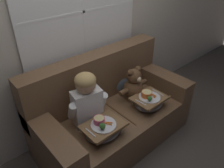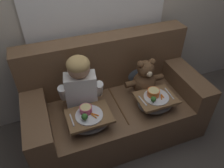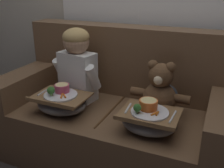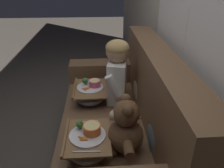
{
  "view_description": "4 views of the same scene",
  "coord_description": "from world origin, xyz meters",
  "px_view_note": "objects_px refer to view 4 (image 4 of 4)",
  "views": [
    {
      "loc": [
        -1.3,
        -1.42,
        2.01
      ],
      "look_at": [
        0.01,
        0.06,
        0.76
      ],
      "focal_mm": 35.0,
      "sensor_mm": 36.0,
      "label": 1
    },
    {
      "loc": [
        -0.61,
        -1.51,
        2.01
      ],
      "look_at": [
        -0.05,
        -0.03,
        0.71
      ],
      "focal_mm": 35.0,
      "sensor_mm": 36.0,
      "label": 2
    },
    {
      "loc": [
        0.71,
        -1.67,
        1.35
      ],
      "look_at": [
        -0.04,
        0.06,
        0.61
      ],
      "focal_mm": 42.0,
      "sensor_mm": 36.0,
      "label": 3
    },
    {
      "loc": [
        1.48,
        -0.12,
        1.54
      ],
      "look_at": [
        -0.13,
        -0.01,
        0.71
      ],
      "focal_mm": 35.0,
      "sensor_mm": 36.0,
      "label": 4
    }
  ],
  "objects_px": {
    "throw_pillow_behind_teddy": "(158,130)",
    "lap_tray_teddy": "(88,142)",
    "teddy_bear": "(125,129)",
    "couch": "(123,127)",
    "throw_pillow_behind_child": "(140,84)",
    "child_figure": "(117,68)",
    "lap_tray_child": "(90,93)"
  },
  "relations": [
    {
      "from": "throw_pillow_behind_teddy",
      "to": "child_figure",
      "type": "xyz_separation_m",
      "value": [
        -0.67,
        -0.22,
        0.17
      ]
    },
    {
      "from": "teddy_bear",
      "to": "lap_tray_teddy",
      "type": "relative_size",
      "value": 1.15
    },
    {
      "from": "lap_tray_child",
      "to": "lap_tray_teddy",
      "type": "xyz_separation_m",
      "value": [
        0.67,
        -0.0,
        0.0
      ]
    },
    {
      "from": "throw_pillow_behind_child",
      "to": "teddy_bear",
      "type": "relative_size",
      "value": 0.78
    },
    {
      "from": "throw_pillow_behind_teddy",
      "to": "lap_tray_teddy",
      "type": "bearing_deg",
      "value": -90.22
    },
    {
      "from": "throw_pillow_behind_teddy",
      "to": "lap_tray_teddy",
      "type": "relative_size",
      "value": 0.87
    },
    {
      "from": "teddy_bear",
      "to": "throw_pillow_behind_child",
      "type": "bearing_deg",
      "value": 161.64
    },
    {
      "from": "teddy_bear",
      "to": "lap_tray_teddy",
      "type": "height_order",
      "value": "teddy_bear"
    },
    {
      "from": "throw_pillow_behind_teddy",
      "to": "lap_tray_child",
      "type": "bearing_deg",
      "value": -145.07
    },
    {
      "from": "teddy_bear",
      "to": "lap_tray_teddy",
      "type": "bearing_deg",
      "value": -90.42
    },
    {
      "from": "teddy_bear",
      "to": "throw_pillow_behind_teddy",
      "type": "bearing_deg",
      "value": 89.99
    },
    {
      "from": "couch",
      "to": "teddy_bear",
      "type": "height_order",
      "value": "couch"
    },
    {
      "from": "child_figure",
      "to": "teddy_bear",
      "type": "bearing_deg",
      "value": -0.39
    },
    {
      "from": "throw_pillow_behind_teddy",
      "to": "teddy_bear",
      "type": "distance_m",
      "value": 0.22
    },
    {
      "from": "throw_pillow_behind_child",
      "to": "lap_tray_teddy",
      "type": "xyz_separation_m",
      "value": [
        0.67,
        -0.47,
        -0.08
      ]
    },
    {
      "from": "child_figure",
      "to": "throw_pillow_behind_child",
      "type": "bearing_deg",
      "value": 89.95
    },
    {
      "from": "child_figure",
      "to": "teddy_bear",
      "type": "relative_size",
      "value": 1.36
    },
    {
      "from": "couch",
      "to": "teddy_bear",
      "type": "relative_size",
      "value": 4.14
    },
    {
      "from": "throw_pillow_behind_teddy",
      "to": "lap_tray_child",
      "type": "height_order",
      "value": "throw_pillow_behind_teddy"
    },
    {
      "from": "lap_tray_child",
      "to": "lap_tray_teddy",
      "type": "distance_m",
      "value": 0.67
    },
    {
      "from": "lap_tray_teddy",
      "to": "couch",
      "type": "bearing_deg",
      "value": 139.85
    },
    {
      "from": "lap_tray_teddy",
      "to": "child_figure",
      "type": "bearing_deg",
      "value": 159.4
    },
    {
      "from": "lap_tray_child",
      "to": "throw_pillow_behind_child",
      "type": "bearing_deg",
      "value": 89.83
    },
    {
      "from": "child_figure",
      "to": "lap_tray_child",
      "type": "xyz_separation_m",
      "value": [
        -0.0,
        -0.25,
        -0.25
      ]
    },
    {
      "from": "throw_pillow_behind_teddy",
      "to": "lap_tray_teddy",
      "type": "distance_m",
      "value": 0.48
    },
    {
      "from": "child_figure",
      "to": "lap_tray_teddy",
      "type": "bearing_deg",
      "value": -20.6
    },
    {
      "from": "lap_tray_child",
      "to": "lap_tray_teddy",
      "type": "relative_size",
      "value": 1.05
    },
    {
      "from": "throw_pillow_behind_teddy",
      "to": "teddy_bear",
      "type": "height_order",
      "value": "teddy_bear"
    },
    {
      "from": "couch",
      "to": "throw_pillow_behind_child",
      "type": "relative_size",
      "value": 5.29
    },
    {
      "from": "throw_pillow_behind_teddy",
      "to": "child_figure",
      "type": "distance_m",
      "value": 0.73
    },
    {
      "from": "couch",
      "to": "throw_pillow_behind_child",
      "type": "height_order",
      "value": "couch"
    },
    {
      "from": "lap_tray_teddy",
      "to": "throw_pillow_behind_child",
      "type": "bearing_deg",
      "value": 144.93
    }
  ]
}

